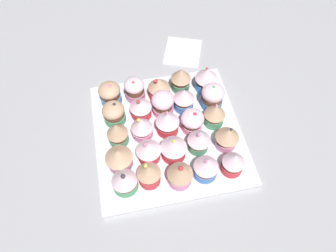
{
  "coord_description": "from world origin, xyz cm",
  "views": [
    {
      "loc": [
        42.31,
        -8.67,
        72.43
      ],
      "look_at": [
        0.0,
        0.0,
        4.2
      ],
      "focal_mm": 33.42,
      "sensor_mm": 36.0,
      "label": 1
    }
  ],
  "objects_px": {
    "cupcake_3": "(119,158)",
    "cupcake_8": "(149,150)",
    "cupcake_0": "(110,94)",
    "cupcake_7": "(142,127)",
    "cupcake_24": "(233,162)",
    "cupcake_23": "(227,137)",
    "cupcake_21": "(212,96)",
    "cupcake_10": "(158,88)",
    "cupcake_6": "(141,107)",
    "cupcake_12": "(168,122)",
    "cupcake_18": "(199,140)",
    "cupcake_9": "(149,174)",
    "cupcake_16": "(184,98)",
    "cupcake_5": "(135,89)",
    "cupcake_20": "(206,79)",
    "cupcake_22": "(215,114)",
    "cupcake_13": "(174,147)",
    "cupcake_17": "(193,122)",
    "cupcake_15": "(181,79)",
    "cupcake_14": "(181,173)",
    "napkin": "(183,51)",
    "cupcake_2": "(117,131)",
    "cupcake_11": "(162,103)",
    "cupcake_19": "(206,167)",
    "cupcake_4": "(124,180)",
    "baking_tray": "(168,133)",
    "cupcake_1": "(114,113)"
  },
  "relations": [
    {
      "from": "cupcake_0",
      "to": "cupcake_11",
      "type": "relative_size",
      "value": 1.0
    },
    {
      "from": "cupcake_10",
      "to": "cupcake_20",
      "type": "xyz_separation_m",
      "value": [
        -0.0,
        0.14,
        0.0
      ]
    },
    {
      "from": "cupcake_3",
      "to": "cupcake_10",
      "type": "relative_size",
      "value": 0.92
    },
    {
      "from": "baking_tray",
      "to": "cupcake_18",
      "type": "height_order",
      "value": "cupcake_18"
    },
    {
      "from": "cupcake_9",
      "to": "cupcake_11",
      "type": "xyz_separation_m",
      "value": [
        -0.2,
        0.07,
        -0.0
      ]
    },
    {
      "from": "cupcake_7",
      "to": "cupcake_14",
      "type": "bearing_deg",
      "value": 25.84
    },
    {
      "from": "baking_tray",
      "to": "cupcake_15",
      "type": "bearing_deg",
      "value": 154.83
    },
    {
      "from": "cupcake_0",
      "to": "cupcake_10",
      "type": "relative_size",
      "value": 0.97
    },
    {
      "from": "cupcake_2",
      "to": "cupcake_18",
      "type": "bearing_deg",
      "value": 71.51
    },
    {
      "from": "cupcake_13",
      "to": "cupcake_20",
      "type": "height_order",
      "value": "cupcake_20"
    },
    {
      "from": "cupcake_7",
      "to": "cupcake_17",
      "type": "distance_m",
      "value": 0.13
    },
    {
      "from": "cupcake_21",
      "to": "cupcake_22",
      "type": "xyz_separation_m",
      "value": [
        0.06,
        -0.01,
        -0.0
      ]
    },
    {
      "from": "cupcake_5",
      "to": "cupcake_20",
      "type": "relative_size",
      "value": 0.9
    },
    {
      "from": "cupcake_13",
      "to": "napkin",
      "type": "relative_size",
      "value": 0.64
    },
    {
      "from": "cupcake_7",
      "to": "cupcake_19",
      "type": "distance_m",
      "value": 0.19
    },
    {
      "from": "cupcake_7",
      "to": "napkin",
      "type": "relative_size",
      "value": 0.61
    },
    {
      "from": "cupcake_17",
      "to": "cupcake_6",
      "type": "bearing_deg",
      "value": -120.07
    },
    {
      "from": "cupcake_7",
      "to": "cupcake_24",
      "type": "height_order",
      "value": "cupcake_7"
    },
    {
      "from": "cupcake_9",
      "to": "cupcake_16",
      "type": "distance_m",
      "value": 0.24
    },
    {
      "from": "cupcake_2",
      "to": "cupcake_11",
      "type": "relative_size",
      "value": 1.05
    },
    {
      "from": "cupcake_3",
      "to": "cupcake_8",
      "type": "xyz_separation_m",
      "value": [
        -0.0,
        0.07,
        0.0
      ]
    },
    {
      "from": "cupcake_2",
      "to": "cupcake_12",
      "type": "height_order",
      "value": "same"
    },
    {
      "from": "cupcake_21",
      "to": "cupcake_3",
      "type": "bearing_deg",
      "value": -63.73
    },
    {
      "from": "cupcake_12",
      "to": "napkin",
      "type": "relative_size",
      "value": 0.62
    },
    {
      "from": "cupcake_1",
      "to": "cupcake_23",
      "type": "xyz_separation_m",
      "value": [
        0.13,
        0.27,
        0.01
      ]
    },
    {
      "from": "cupcake_6",
      "to": "cupcake_7",
      "type": "xyz_separation_m",
      "value": [
        0.06,
        -0.01,
        0.0
      ]
    },
    {
      "from": "cupcake_9",
      "to": "cupcake_6",
      "type": "bearing_deg",
      "value": 176.89
    },
    {
      "from": "cupcake_0",
      "to": "cupcake_17",
      "type": "distance_m",
      "value": 0.24
    },
    {
      "from": "cupcake_0",
      "to": "cupcake_7",
      "type": "distance_m",
      "value": 0.14
    },
    {
      "from": "cupcake_24",
      "to": "cupcake_23",
      "type": "bearing_deg",
      "value": 175.01
    },
    {
      "from": "cupcake_4",
      "to": "cupcake_20",
      "type": "bearing_deg",
      "value": 133.83
    },
    {
      "from": "cupcake_13",
      "to": "cupcake_20",
      "type": "xyz_separation_m",
      "value": [
        -0.2,
        0.13,
        0.0
      ]
    },
    {
      "from": "cupcake_10",
      "to": "cupcake_17",
      "type": "distance_m",
      "value": 0.15
    },
    {
      "from": "cupcake_3",
      "to": "cupcake_22",
      "type": "relative_size",
      "value": 0.92
    },
    {
      "from": "cupcake_2",
      "to": "cupcake_11",
      "type": "bearing_deg",
      "value": 117.19
    },
    {
      "from": "cupcake_10",
      "to": "cupcake_16",
      "type": "relative_size",
      "value": 0.94
    },
    {
      "from": "cupcake_12",
      "to": "cupcake_18",
      "type": "relative_size",
      "value": 0.97
    },
    {
      "from": "cupcake_5",
      "to": "cupcake_15",
      "type": "xyz_separation_m",
      "value": [
        -0.01,
        0.13,
        0.01
      ]
    },
    {
      "from": "cupcake_5",
      "to": "cupcake_6",
      "type": "xyz_separation_m",
      "value": [
        0.06,
        0.01,
        -0.0
      ]
    },
    {
      "from": "cupcake_0",
      "to": "cupcake_13",
      "type": "relative_size",
      "value": 0.92
    },
    {
      "from": "cupcake_15",
      "to": "cupcake_19",
      "type": "height_order",
      "value": "cupcake_15"
    },
    {
      "from": "cupcake_6",
      "to": "cupcake_24",
      "type": "height_order",
      "value": "same"
    },
    {
      "from": "cupcake_3",
      "to": "cupcake_10",
      "type": "distance_m",
      "value": 0.23
    },
    {
      "from": "cupcake_14",
      "to": "cupcake_17",
      "type": "height_order",
      "value": "cupcake_14"
    },
    {
      "from": "baking_tray",
      "to": "cupcake_4",
      "type": "distance_m",
      "value": 0.19
    },
    {
      "from": "cupcake_14",
      "to": "cupcake_16",
      "type": "height_order",
      "value": "cupcake_14"
    },
    {
      "from": "cupcake_10",
      "to": "cupcake_23",
      "type": "xyz_separation_m",
      "value": [
        0.19,
        0.14,
        0.0
      ]
    },
    {
      "from": "cupcake_10",
      "to": "cupcake_22",
      "type": "bearing_deg",
      "value": 47.22
    },
    {
      "from": "cupcake_12",
      "to": "cupcake_18",
      "type": "xyz_separation_m",
      "value": [
        0.07,
        0.07,
        0.0
      ]
    },
    {
      "from": "cupcake_14",
      "to": "cupcake_18",
      "type": "height_order",
      "value": "cupcake_14"
    }
  ]
}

